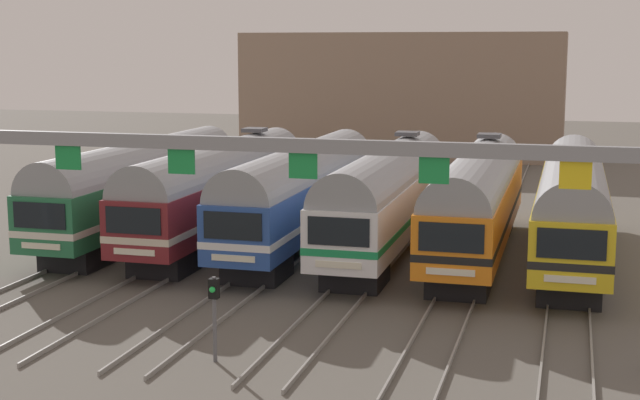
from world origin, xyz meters
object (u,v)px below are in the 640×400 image
Objects in this scene: commuter_train_white at (387,194)px; yard_signal_mast at (214,302)px; commuter_train_orange at (477,197)px; commuter_train_green at (142,183)px; commuter_train_yellow at (572,202)px; commuter_train_maroon at (220,187)px; commuter_train_blue at (302,190)px; catenary_gantry at (241,173)px.

commuter_train_white is 6.98× the size of yard_signal_mast.
yard_signal_mast is at bearing -110.74° from commuter_train_orange.
commuter_train_green is 20.15m from commuter_train_yellow.
commuter_train_maroon is at bearing 179.98° from commuter_train_yellow.
commuter_train_maroon reaches higher than commuter_train_blue.
commuter_train_yellow is at bearing -0.06° from commuter_train_orange.
commuter_train_blue is (4.03, -0.00, -0.00)m from commuter_train_maroon.
commuter_train_blue is (8.06, 0.00, 0.00)m from commuter_train_green.
commuter_train_maroon is at bearing 114.12° from catenary_gantry.
catenary_gantry is (-6.04, -13.50, 2.65)m from commuter_train_orange.
commuter_train_green is 17.05m from catenary_gantry.
commuter_train_orange is at bearing 0.03° from commuter_train_blue.
commuter_train_maroon and commuter_train_orange have the same top height.
commuter_train_white is at bearing 0.02° from commuter_train_green.
commuter_train_blue is at bearing 98.49° from catenary_gantry.
commuter_train_maroon is 8.06m from commuter_train_white.
yard_signal_mast is (-10.07, -15.95, -0.87)m from commuter_train_yellow.
catenary_gantry is (10.07, -13.49, 2.66)m from commuter_train_green.
commuter_train_blue is at bearing 97.20° from yard_signal_mast.
catenary_gantry reaches higher than yard_signal_mast.
commuter_train_orange reaches higher than commuter_train_blue.
catenary_gantry reaches higher than commuter_train_green.
yard_signal_mast is at bearing -57.73° from commuter_train_green.
commuter_train_green is 1.00× the size of commuter_train_blue.
yard_signal_mast is at bearing -90.00° from catenary_gantry.
commuter_train_blue is at bearing 180.00° from commuter_train_yellow.
commuter_train_orange is (16.12, 0.00, 0.00)m from commuter_train_green.
commuter_train_orange is (4.03, 0.00, 0.00)m from commuter_train_white.
commuter_train_blue is 8.06m from commuter_train_orange.
commuter_train_orange is at bearing 0.00° from commuter_train_white.
commuter_train_maroon reaches higher than commuter_train_yellow.
commuter_train_maroon reaches higher than commuter_train_green.
commuter_train_white is at bearing 81.51° from catenary_gantry.
commuter_train_maroon is 6.98× the size of yard_signal_mast.
commuter_train_maroon is 16.12m from commuter_train_yellow.
commuter_train_green is at bearing 180.00° from commuter_train_yellow.
yard_signal_mast is (-6.04, -15.96, -0.87)m from commuter_train_orange.
commuter_train_orange is 6.98× the size of yard_signal_mast.
commuter_train_yellow is 17.05m from catenary_gantry.
commuter_train_green is 1.00× the size of commuter_train_white.
commuter_train_orange is 17.09m from yard_signal_mast.
commuter_train_green is at bearing 126.74° from catenary_gantry.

